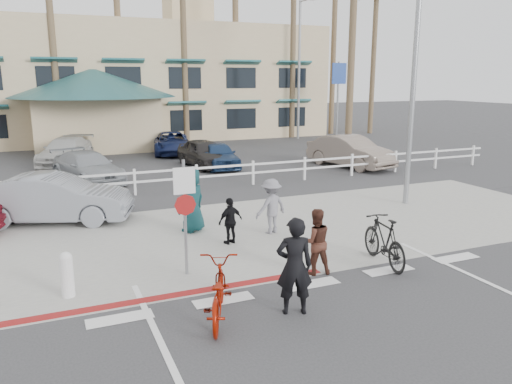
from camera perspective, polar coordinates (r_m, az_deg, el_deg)
name	(u,v)px	position (r m, az deg, el deg)	size (l,w,h in m)	color
ground	(327,296)	(10.40, 8.07, -11.64)	(140.00, 140.00, 0.00)	#333335
bike_path	(389,342)	(8.94, 14.96, -16.28)	(12.00, 16.00, 0.01)	#333335
sidewalk_plaza	(244,233)	(14.17, -1.37, -4.73)	(22.00, 7.00, 0.01)	gray
cross_street	(202,202)	(17.81, -6.16, -1.13)	(40.00, 5.00, 0.01)	#333335
parking_lot	(149,162)	(26.86, -12.15, 3.41)	(50.00, 16.00, 0.01)	#333335
curb_red	(166,297)	(10.38, -10.20, -11.70)	(7.00, 0.25, 0.02)	maroon
rail_fence	(199,177)	(19.71, -6.52, 1.71)	(29.40, 0.16, 1.00)	silver
building	(137,60)	(39.69, -13.41, 14.51)	(28.00, 16.00, 11.30)	#CFB78D
sign_post	(185,212)	(10.97, -8.13, -2.27)	(0.50, 0.10, 2.90)	gray
bollard_0	(67,274)	(10.75, -20.79, -8.81)	(0.26, 0.26, 0.95)	silver
streetlight_0	(414,72)	(17.76, 17.64, 12.97)	(0.60, 2.00, 9.00)	gray
streetlight_1	(299,71)	(36.27, 4.94, 13.57)	(0.60, 2.00, 9.50)	gray
info_sign	(338,100)	(35.58, 9.31, 10.32)	(1.20, 0.16, 5.60)	navy
palm_3	(52,31)	(33.17, -22.32, 16.65)	(4.00, 4.00, 14.00)	#22471B
palm_4	(118,26)	(34.56, -15.48, 17.77)	(4.00, 4.00, 15.00)	#22471B
palm_5	(184,43)	(34.32, -8.23, 16.45)	(4.00, 4.00, 13.00)	#22471B
palm_6	(235,16)	(36.68, -2.37, 19.47)	(4.00, 4.00, 17.00)	#22471B
palm_7	(293,39)	(37.26, 4.25, 17.03)	(4.00, 4.00, 14.00)	#22471B
palm_8	(334,35)	(40.12, 8.90, 17.33)	(4.00, 4.00, 15.00)	#22471B
palm_9	(374,49)	(40.90, 13.33, 15.65)	(4.00, 4.00, 13.00)	#22471B
palm_11	(353,27)	(29.00, 10.99, 18.02)	(4.00, 4.00, 14.00)	#22471B
bike_red	(217,292)	(9.20, -4.43, -11.30)	(0.71, 2.02, 1.06)	#780F02
rider_red	(294,266)	(9.26, 4.41, -8.45)	(0.68, 0.45, 1.86)	black
bike_black	(384,241)	(12.08, 14.44, -5.41)	(0.55, 1.95, 1.17)	black
rider_black	(315,242)	(11.20, 6.79, -5.64)	(0.73, 0.57, 1.50)	#422218
pedestrian_a	(271,206)	(13.99, 1.73, -1.65)	(1.01, 0.58, 1.57)	slate
pedestrian_child	(230,221)	(13.14, -2.95, -3.33)	(0.73, 0.31, 1.25)	black
pedestrian_b	(192,200)	(14.23, -7.31, -0.93)	(0.90, 0.59, 1.84)	#0D3337
car_white_sedan	(54,199)	(16.24, -22.08, -0.70)	(1.57, 4.51, 1.49)	gray
lot_car_1	(88,167)	(22.07, -18.67, 2.68)	(1.79, 4.41, 1.28)	#8E9399
lot_car_2	(204,153)	(24.76, -5.94, 4.45)	(1.62, 4.03, 1.37)	black
lot_car_3	(350,151)	(25.01, 10.71, 4.57)	(1.63, 4.68, 1.54)	gray
lot_car_4	(66,151)	(27.25, -20.91, 4.40)	(1.87, 4.59, 1.33)	silver
lot_car_5	(172,143)	(29.38, -9.60, 5.55)	(2.09, 4.54, 1.26)	#16204C
lot_car_6	(218,155)	(24.44, -4.36, 4.25)	(1.50, 3.73, 1.27)	navy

